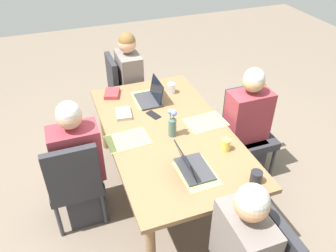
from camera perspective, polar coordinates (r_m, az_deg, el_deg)
ground_plane at (r=3.48m, az=-0.00°, el=-10.38°), size 10.00×10.00×0.00m
dining_table at (r=3.05m, az=-0.00°, el=-1.86°), size 1.89×1.05×0.72m
chair_head_left_left_near at (r=4.14m, az=-7.53°, el=6.32°), size 0.44×0.44×0.90m
person_head_left_left_near at (r=4.09m, az=-6.33°, el=6.46°), size 0.40×0.36×1.19m
chair_near_left_mid at (r=2.96m, az=-15.42°, el=-8.64°), size 0.44×0.44×0.90m
person_near_left_mid at (r=3.00m, az=-14.55°, el=-7.08°), size 0.36×0.40×1.19m
chair_far_left_far at (r=3.52m, az=13.03°, el=-0.19°), size 0.44×0.44×0.90m
person_far_left_far at (r=3.42m, az=12.87°, el=-0.71°), size 0.36×0.40×1.19m
flower_vase at (r=2.88m, az=0.75°, el=0.48°), size 0.09×0.08×0.27m
placemat_head_left_left_near at (r=3.46m, az=-3.51°, el=4.52°), size 0.37×0.28×0.00m
placemat_near_left_mid at (r=2.92m, az=-6.74°, el=-2.30°), size 0.28×0.37×0.00m
placemat_far_left_far at (r=3.12m, az=6.37°, el=0.59°), size 0.28×0.38×0.00m
placemat_head_right_right_near at (r=2.60m, az=4.83°, el=-7.88°), size 0.37×0.27×0.00m
laptop_head_right_right_near at (r=2.59m, az=4.01°, el=-6.79°), size 0.32×0.22×0.21m
laptop_head_left_left_near at (r=3.41m, az=-2.89°, el=4.91°), size 0.32×0.22×0.21m
coffee_mug_near_left at (r=3.54m, az=0.54°, el=6.34°), size 0.08×0.08×0.11m
coffee_mug_near_right at (r=2.81m, az=9.70°, el=-3.12°), size 0.07×0.07×0.10m
coffee_mug_centre_left at (r=2.57m, az=14.54°, el=-8.26°), size 0.09×0.09×0.09m
book_red_cover at (r=3.23m, az=-7.46°, el=2.06°), size 0.22×0.17×0.03m
book_blue_cover at (r=3.56m, az=-9.36°, el=5.41°), size 0.23×0.20×0.04m
phone_black at (r=3.21m, az=-2.45°, el=1.87°), size 0.17×0.12×0.01m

